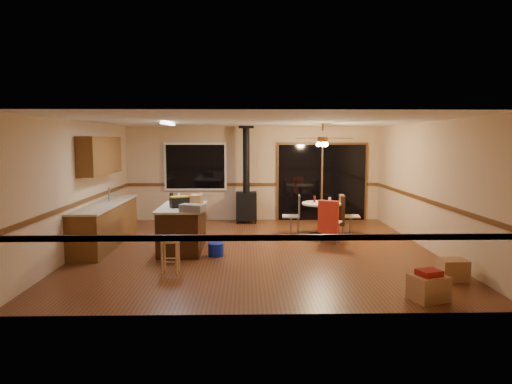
{
  "coord_description": "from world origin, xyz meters",
  "views": [
    {
      "loc": [
        -0.21,
        -9.14,
        2.23
      ],
      "look_at": [
        0.0,
        0.3,
        1.15
      ],
      "focal_mm": 32.0,
      "sensor_mm": 36.0,
      "label": 1
    }
  ],
  "objects_px": {
    "kitchen_island": "(183,228)",
    "bar_stool": "(170,256)",
    "wood_stove": "(246,196)",
    "box_corner_a": "(428,288)",
    "toolbox_grey": "(192,208)",
    "chair_left": "(296,210)",
    "dining_table": "(321,213)",
    "chair_near": "(329,217)",
    "toolbox_black": "(179,202)",
    "box_corner_b": "(453,270)",
    "box_under_window": "(195,216)",
    "chair_right": "(343,210)",
    "blue_bucket": "(216,250)"
  },
  "relations": [
    {
      "from": "wood_stove",
      "to": "toolbox_grey",
      "type": "height_order",
      "value": "wood_stove"
    },
    {
      "from": "chair_near",
      "to": "toolbox_black",
      "type": "bearing_deg",
      "value": -168.78
    },
    {
      "from": "chair_left",
      "to": "wood_stove",
      "type": "bearing_deg",
      "value": 124.83
    },
    {
      "from": "blue_bucket",
      "to": "toolbox_grey",
      "type": "bearing_deg",
      "value": -152.51
    },
    {
      "from": "toolbox_grey",
      "to": "box_corner_b",
      "type": "xyz_separation_m",
      "value": [
        4.31,
        -1.39,
        -0.8
      ]
    },
    {
      "from": "toolbox_black",
      "to": "box_corner_b",
      "type": "bearing_deg",
      "value": -22.78
    },
    {
      "from": "toolbox_grey",
      "to": "box_corner_b",
      "type": "relative_size",
      "value": 1.08
    },
    {
      "from": "bar_stool",
      "to": "box_corner_b",
      "type": "height_order",
      "value": "bar_stool"
    },
    {
      "from": "dining_table",
      "to": "box_corner_a",
      "type": "bearing_deg",
      "value": -79.65
    },
    {
      "from": "toolbox_grey",
      "to": "bar_stool",
      "type": "distance_m",
      "value": 1.17
    },
    {
      "from": "kitchen_island",
      "to": "box_under_window",
      "type": "relative_size",
      "value": 3.58
    },
    {
      "from": "toolbox_grey",
      "to": "box_corner_a",
      "type": "bearing_deg",
      "value": -33.04
    },
    {
      "from": "chair_near",
      "to": "toolbox_grey",
      "type": "bearing_deg",
      "value": -157.22
    },
    {
      "from": "chair_near",
      "to": "box_under_window",
      "type": "height_order",
      "value": "chair_near"
    },
    {
      "from": "kitchen_island",
      "to": "chair_left",
      "type": "bearing_deg",
      "value": 29.65
    },
    {
      "from": "toolbox_grey",
      "to": "box_corner_a",
      "type": "xyz_separation_m",
      "value": [
        3.54,
        -2.3,
        -0.79
      ]
    },
    {
      "from": "toolbox_grey",
      "to": "bar_stool",
      "type": "height_order",
      "value": "toolbox_grey"
    },
    {
      "from": "wood_stove",
      "to": "chair_right",
      "type": "distance_m",
      "value": 2.82
    },
    {
      "from": "blue_bucket",
      "to": "dining_table",
      "type": "distance_m",
      "value": 2.99
    },
    {
      "from": "dining_table",
      "to": "toolbox_grey",
      "type": "bearing_deg",
      "value": -143.68
    },
    {
      "from": "chair_left",
      "to": "box_corner_b",
      "type": "relative_size",
      "value": 1.24
    },
    {
      "from": "blue_bucket",
      "to": "box_under_window",
      "type": "height_order",
      "value": "box_under_window"
    },
    {
      "from": "chair_left",
      "to": "box_corner_b",
      "type": "distance_m",
      "value": 4.13
    },
    {
      "from": "kitchen_island",
      "to": "box_corner_b",
      "type": "xyz_separation_m",
      "value": [
        4.6,
        -2.11,
        -0.29
      ]
    },
    {
      "from": "box_corner_b",
      "to": "wood_stove",
      "type": "bearing_deg",
      "value": 122.57
    },
    {
      "from": "bar_stool",
      "to": "blue_bucket",
      "type": "distance_m",
      "value": 1.33
    },
    {
      "from": "toolbox_grey",
      "to": "dining_table",
      "type": "distance_m",
      "value": 3.45
    },
    {
      "from": "kitchen_island",
      "to": "bar_stool",
      "type": "bearing_deg",
      "value": -89.28
    },
    {
      "from": "blue_bucket",
      "to": "chair_left",
      "type": "distance_m",
      "value": 2.62
    },
    {
      "from": "blue_bucket",
      "to": "chair_left",
      "type": "xyz_separation_m",
      "value": [
        1.75,
        1.9,
        0.46
      ]
    },
    {
      "from": "blue_bucket",
      "to": "chair_near",
      "type": "relative_size",
      "value": 0.42
    },
    {
      "from": "toolbox_grey",
      "to": "toolbox_black",
      "type": "bearing_deg",
      "value": 120.12
    },
    {
      "from": "box_corner_b",
      "to": "toolbox_black",
      "type": "bearing_deg",
      "value": 157.22
    },
    {
      "from": "dining_table",
      "to": "box_corner_b",
      "type": "height_order",
      "value": "dining_table"
    },
    {
      "from": "chair_left",
      "to": "box_under_window",
      "type": "xyz_separation_m",
      "value": [
        -2.56,
        1.7,
        -0.4
      ]
    },
    {
      "from": "toolbox_grey",
      "to": "blue_bucket",
      "type": "distance_m",
      "value": 0.97
    },
    {
      "from": "bar_stool",
      "to": "chair_left",
      "type": "distance_m",
      "value": 3.9
    },
    {
      "from": "toolbox_black",
      "to": "dining_table",
      "type": "relative_size",
      "value": 0.39
    },
    {
      "from": "toolbox_black",
      "to": "chair_near",
      "type": "distance_m",
      "value": 3.17
    },
    {
      "from": "toolbox_grey",
      "to": "chair_near",
      "type": "xyz_separation_m",
      "value": [
        2.77,
        1.16,
        -0.37
      ]
    },
    {
      "from": "chair_right",
      "to": "kitchen_island",
      "type": "bearing_deg",
      "value": -158.94
    },
    {
      "from": "wood_stove",
      "to": "chair_near",
      "type": "relative_size",
      "value": 3.6
    },
    {
      "from": "box_under_window",
      "to": "chair_near",
      "type": "bearing_deg",
      "value": -40.0
    },
    {
      "from": "box_under_window",
      "to": "box_corner_b",
      "type": "distance_m",
      "value": 7.02
    },
    {
      "from": "bar_stool",
      "to": "box_corner_a",
      "type": "height_order",
      "value": "bar_stool"
    },
    {
      "from": "chair_near",
      "to": "dining_table",
      "type": "bearing_deg",
      "value": 90.96
    },
    {
      "from": "chair_left",
      "to": "bar_stool",
      "type": "bearing_deg",
      "value": -128.72
    },
    {
      "from": "dining_table",
      "to": "chair_left",
      "type": "height_order",
      "value": "chair_left"
    },
    {
      "from": "chair_right",
      "to": "box_corner_a",
      "type": "height_order",
      "value": "chair_right"
    },
    {
      "from": "kitchen_island",
      "to": "wood_stove",
      "type": "xyz_separation_m",
      "value": [
        1.3,
        3.05,
        0.28
      ]
    }
  ]
}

